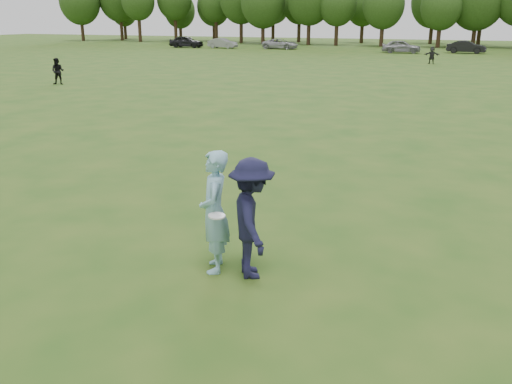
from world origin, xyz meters
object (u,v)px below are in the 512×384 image
(car_a, at_px, (186,42))
(car_f, at_px, (466,47))
(car_b, at_px, (223,43))
(player_far_d, at_px, (432,55))
(player_far_a, at_px, (58,71))
(car_e, at_px, (401,46))
(defender, at_px, (252,219))
(car_c, at_px, (280,44))
(thrower, at_px, (214,212))

(car_a, relative_size, car_f, 1.07)
(car_b, bearing_deg, player_far_d, -116.66)
(player_far_a, relative_size, car_b, 0.41)
(car_e, xyz_separation_m, car_f, (7.05, 2.21, -0.04))
(player_far_d, distance_m, car_e, 15.01)
(defender, bearing_deg, car_b, -5.10)
(player_far_d, relative_size, car_c, 0.32)
(car_c, bearing_deg, defender, -160.00)
(thrower, xyz_separation_m, car_e, (-4.79, 59.04, -0.27))
(player_far_d, bearing_deg, thrower, -88.37)
(car_a, bearing_deg, car_f, -92.39)
(defender, xyz_separation_m, player_far_d, (-0.87, 44.71, -0.24))
(player_far_a, bearing_deg, car_c, 69.36)
(player_far_d, relative_size, car_a, 0.33)
(thrower, relative_size, car_e, 0.46)
(defender, height_order, car_a, defender)
(thrower, bearing_deg, defender, 69.13)
(player_far_a, xyz_separation_m, car_f, (22.81, 41.39, -0.10))
(car_c, relative_size, car_e, 1.06)
(player_far_d, xyz_separation_m, car_c, (-20.31, 16.81, -0.10))
(car_a, distance_m, car_b, 5.28)
(defender, relative_size, car_f, 0.46)
(car_f, bearing_deg, car_a, 96.53)
(thrower, xyz_separation_m, car_c, (-20.54, 61.55, -0.37))
(car_c, bearing_deg, car_a, 98.03)
(player_far_a, xyz_separation_m, car_a, (-12.99, 40.08, -0.02))
(car_f, bearing_deg, defender, -177.07)
(player_far_a, distance_m, car_e, 42.23)
(thrower, bearing_deg, car_b, -178.52)
(defender, distance_m, car_e, 59.26)
(car_f, bearing_deg, car_b, 96.11)
(car_b, xyz_separation_m, car_f, (30.55, 0.89, 0.05))
(defender, height_order, car_c, defender)
(player_far_a, bearing_deg, car_e, 47.47)
(defender, height_order, car_f, defender)
(defender, xyz_separation_m, car_f, (1.61, 61.22, -0.28))
(car_a, bearing_deg, defender, -154.77)
(defender, xyz_separation_m, car_c, (-21.18, 61.52, -0.34))
(car_a, height_order, car_e, car_a)
(thrower, xyz_separation_m, defender, (0.65, 0.03, -0.04))
(player_far_d, bearing_deg, car_e, 109.07)
(car_e, bearing_deg, player_far_a, 151.31)
(player_far_d, relative_size, car_f, 0.35)
(car_a, bearing_deg, car_e, -96.28)
(car_a, xyz_separation_m, car_f, (35.81, 1.31, -0.08))
(car_a, bearing_deg, player_far_a, -166.52)
(thrower, relative_size, car_c, 0.44)
(player_far_a, height_order, car_c, player_far_a)
(player_far_d, height_order, car_b, player_far_d)
(car_e, bearing_deg, car_f, -79.40)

